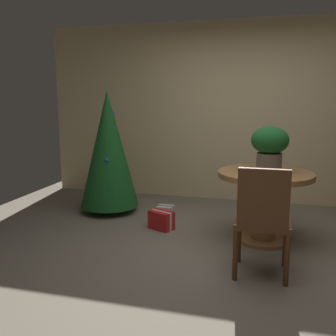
{
  "coord_description": "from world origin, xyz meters",
  "views": [
    {
      "loc": [
        0.39,
        -3.49,
        1.52
      ],
      "look_at": [
        -0.62,
        0.26,
        0.8
      ],
      "focal_mm": 40.88,
      "sensor_mm": 36.0,
      "label": 1
    }
  ],
  "objects_px": {
    "holiday_tree": "(108,149)",
    "flower_vase": "(270,145)",
    "gift_box_red": "(161,220)",
    "round_dining_table": "(265,195)",
    "wooden_chair_near": "(263,216)",
    "gift_box_cream": "(165,213)"
  },
  "relations": [
    {
      "from": "round_dining_table",
      "to": "wooden_chair_near",
      "type": "relative_size",
      "value": 1.02
    },
    {
      "from": "round_dining_table",
      "to": "holiday_tree",
      "type": "bearing_deg",
      "value": 163.96
    },
    {
      "from": "gift_box_red",
      "to": "wooden_chair_near",
      "type": "bearing_deg",
      "value": -39.34
    },
    {
      "from": "holiday_tree",
      "to": "flower_vase",
      "type": "bearing_deg",
      "value": -13.98
    },
    {
      "from": "gift_box_cream",
      "to": "flower_vase",
      "type": "bearing_deg",
      "value": -16.93
    },
    {
      "from": "round_dining_table",
      "to": "wooden_chair_near",
      "type": "height_order",
      "value": "wooden_chair_near"
    },
    {
      "from": "round_dining_table",
      "to": "holiday_tree",
      "type": "distance_m",
      "value": 2.13
    },
    {
      "from": "wooden_chair_near",
      "to": "gift_box_red",
      "type": "relative_size",
      "value": 2.96
    },
    {
      "from": "holiday_tree",
      "to": "gift_box_red",
      "type": "xyz_separation_m",
      "value": [
        0.87,
        -0.5,
        -0.74
      ]
    },
    {
      "from": "round_dining_table",
      "to": "flower_vase",
      "type": "relative_size",
      "value": 2.1
    },
    {
      "from": "wooden_chair_near",
      "to": "gift_box_cream",
      "type": "distance_m",
      "value": 1.84
    },
    {
      "from": "holiday_tree",
      "to": "gift_box_red",
      "type": "bearing_deg",
      "value": -29.99
    },
    {
      "from": "holiday_tree",
      "to": "gift_box_cream",
      "type": "xyz_separation_m",
      "value": [
        0.82,
        -0.13,
        -0.76
      ]
    },
    {
      "from": "flower_vase",
      "to": "wooden_chair_near",
      "type": "bearing_deg",
      "value": -91.71
    },
    {
      "from": "flower_vase",
      "to": "holiday_tree",
      "type": "xyz_separation_m",
      "value": [
        -2.05,
        0.51,
        -0.18
      ]
    },
    {
      "from": "flower_vase",
      "to": "gift_box_red",
      "type": "relative_size",
      "value": 1.44
    },
    {
      "from": "holiday_tree",
      "to": "gift_box_cream",
      "type": "bearing_deg",
      "value": -9.38
    },
    {
      "from": "wooden_chair_near",
      "to": "holiday_tree",
      "type": "xyz_separation_m",
      "value": [
        -2.02,
        1.45,
        0.31
      ]
    },
    {
      "from": "round_dining_table",
      "to": "holiday_tree",
      "type": "relative_size",
      "value": 0.61
    },
    {
      "from": "flower_vase",
      "to": "round_dining_table",
      "type": "bearing_deg",
      "value": -111.62
    },
    {
      "from": "wooden_chair_near",
      "to": "round_dining_table",
      "type": "bearing_deg",
      "value": 90.0
    },
    {
      "from": "flower_vase",
      "to": "wooden_chair_near",
      "type": "distance_m",
      "value": 1.06
    }
  ]
}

